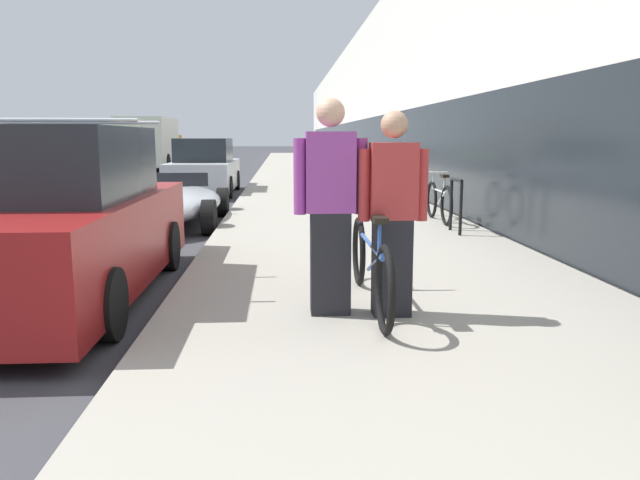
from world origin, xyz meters
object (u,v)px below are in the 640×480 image
(parked_sedan_far, at_px, (205,169))
(moving_truck, at_px, (150,144))
(bike_rack_hoop, at_px, (456,200))
(tandem_bicycle, at_px, (370,265))
(cruiser_bike_nearest, at_px, (439,201))
(vintage_roadster_curbside, at_px, (173,204))
(person_bystander, at_px, (330,207))
(person_rider, at_px, (393,215))
(parked_sedan_curbside, at_px, (62,224))

(parked_sedan_far, relative_size, moving_truck, 0.75)
(bike_rack_hoop, bearing_deg, parked_sedan_far, 119.32)
(tandem_bicycle, relative_size, cruiser_bike_nearest, 1.32)
(vintage_roadster_curbside, height_order, moving_truck, moving_truck)
(person_bystander, relative_size, parked_sedan_far, 0.38)
(parked_sedan_far, bearing_deg, bike_rack_hoop, -60.68)
(cruiser_bike_nearest, bearing_deg, bike_rack_hoop, -92.96)
(person_rider, height_order, person_bystander, person_bystander)
(bike_rack_hoop, relative_size, vintage_roadster_curbside, 0.20)
(person_bystander, relative_size, moving_truck, 0.29)
(parked_sedan_curbside, bearing_deg, cruiser_bike_nearest, 42.05)
(parked_sedan_curbside, bearing_deg, parked_sedan_far, 90.17)
(parked_sedan_curbside, distance_m, vintage_roadster_curbside, 5.36)
(person_bystander, bearing_deg, parked_sedan_far, 101.36)
(person_bystander, xyz_separation_m, bike_rack_hoop, (2.28, 4.34, -0.38))
(bike_rack_hoop, bearing_deg, tandem_bicycle, -114.75)
(cruiser_bike_nearest, bearing_deg, parked_sedan_far, 123.85)
(parked_sedan_far, bearing_deg, cruiser_bike_nearest, -56.15)
(bike_rack_hoop, bearing_deg, person_rider, -111.81)
(cruiser_bike_nearest, bearing_deg, vintage_roadster_curbside, 169.38)
(tandem_bicycle, bearing_deg, person_rider, -63.26)
(person_rider, relative_size, person_bystander, 0.94)
(person_bystander, distance_m, moving_truck, 27.52)
(parked_sedan_curbside, xyz_separation_m, vintage_roadster_curbside, (0.16, 5.35, -0.37))
(person_bystander, distance_m, parked_sedan_far, 13.34)
(parked_sedan_curbside, bearing_deg, person_rider, -22.70)
(cruiser_bike_nearest, height_order, parked_sedan_far, parked_sedan_far)
(parked_sedan_far, bearing_deg, tandem_bicycle, -76.93)
(person_rider, bearing_deg, vintage_roadster_curbside, 113.86)
(moving_truck, bearing_deg, bike_rack_hoop, -67.54)
(cruiser_bike_nearest, xyz_separation_m, moving_truck, (-9.28, 20.97, 0.78))
(cruiser_bike_nearest, distance_m, vintage_roadster_curbside, 4.86)
(person_rider, bearing_deg, tandem_bicycle, 116.74)
(moving_truck, bearing_deg, cruiser_bike_nearest, -66.13)
(parked_sedan_far, bearing_deg, person_rider, -76.62)
(cruiser_bike_nearest, relative_size, parked_sedan_far, 0.37)
(cruiser_bike_nearest, xyz_separation_m, parked_sedan_curbside, (-4.94, -4.45, 0.25))
(person_rider, relative_size, bike_rack_hoop, 1.99)
(bike_rack_hoop, bearing_deg, moving_truck, 112.46)
(person_bystander, bearing_deg, bike_rack_hoop, 62.32)
(vintage_roadster_curbside, xyz_separation_m, moving_truck, (-4.50, 20.08, 0.89))
(person_rider, height_order, parked_sedan_far, person_rider)
(tandem_bicycle, xyz_separation_m, moving_truck, (-7.30, 26.44, 0.77))
(bike_rack_hoop, xyz_separation_m, parked_sedan_far, (-4.90, 8.73, 0.05))
(parked_sedan_curbside, bearing_deg, person_bystander, -24.92)
(vintage_roadster_curbside, distance_m, moving_truck, 20.59)
(tandem_bicycle, height_order, moving_truck, moving_truck)
(tandem_bicycle, xyz_separation_m, person_rider, (0.14, -0.28, 0.47))
(person_bystander, bearing_deg, vintage_roadster_curbside, 110.38)
(person_bystander, distance_m, vintage_roadster_curbside, 7.02)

